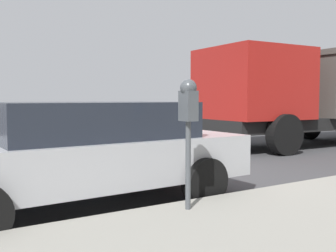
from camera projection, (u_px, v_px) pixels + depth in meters
name	position (u px, v px, depth m)	size (l,w,h in m)	color
ground_plane	(153.00, 177.00, 7.16)	(220.00, 220.00, 0.00)	#424244
parking_meter	(188.00, 111.00, 4.39)	(0.21, 0.19, 1.47)	#4C5156
car_silver	(83.00, 150.00, 5.24)	(2.20, 4.51, 1.37)	#B7BABF
dump_truck	(326.00, 92.00, 12.33)	(2.95, 8.44, 2.81)	black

